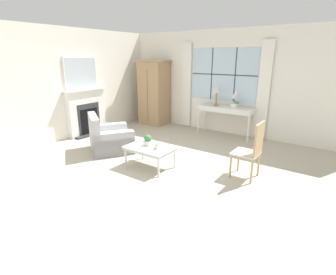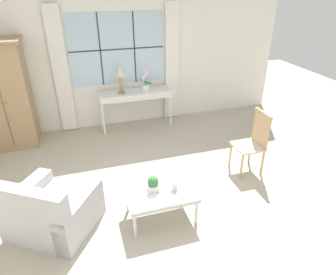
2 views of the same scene
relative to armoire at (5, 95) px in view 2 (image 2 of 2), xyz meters
The scene contains 11 objects.
ground_plane 3.55m from the armoire, 50.78° to the right, with size 14.00×14.00×0.00m, color #B2A893.
wall_back_windowed 2.22m from the armoire, 10.22° to the left, with size 7.20×0.14×2.80m.
armoire is the anchor object (origin of this frame).
console_table 2.43m from the armoire, ahead, with size 1.52×0.46×0.80m.
table_lamp 2.14m from the armoire, ahead, with size 0.23×0.23×0.57m.
potted_orchid 2.64m from the armoire, ahead, with size 0.22×0.17×0.43m.
armchair_upholstered 2.81m from the armoire, 73.92° to the right, with size 1.30×1.27×0.85m.
side_chair_wooden 4.47m from the armoire, 28.99° to the right, with size 0.44×0.44×1.04m.
coffee_table 3.58m from the armoire, 52.91° to the right, with size 0.92×0.61×0.42m.
potted_plant_small 3.46m from the armoire, 53.53° to the right, with size 0.15×0.15×0.21m.
pillar_candle 3.69m from the armoire, 50.82° to the right, with size 0.12×0.12×0.13m.
Camera 2 is at (-0.86, -3.17, 2.87)m, focal length 32.00 mm.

